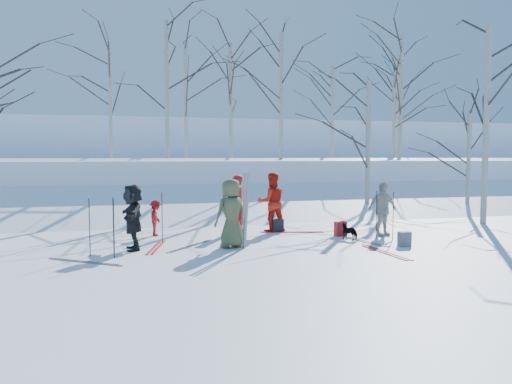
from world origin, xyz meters
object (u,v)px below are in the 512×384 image
object	(u,v)px
backpack_red	(340,229)
dog	(350,231)
skier_red_north	(236,204)
skier_cream_east	(382,209)
backpack_grey	(404,239)
skier_red_seated	(156,218)
skier_redor_behind	(272,202)
backpack_dark	(277,225)
skier_olive_center	(231,213)
skier_grey_west	(133,217)

from	to	relation	value
backpack_red	dog	bearing A→B (deg)	-91.41
skier_red_north	skier_cream_east	size ratio (longest dim) A/B	1.11
backpack_grey	skier_red_north	bearing A→B (deg)	137.75
skier_red_seated	backpack_grey	bearing A→B (deg)	-103.88
skier_red_seated	backpack_red	size ratio (longest dim) A/B	2.47
skier_redor_behind	backpack_dark	world-z (taller)	skier_redor_behind
skier_olive_center	dog	xyz separation A→B (m)	(3.41, 0.35, -0.64)
backpack_dark	backpack_grey	bearing A→B (deg)	-52.39
skier_red_seated	skier_grey_west	size ratio (longest dim) A/B	0.64
dog	backpack_dark	world-z (taller)	dog
skier_red_seated	skier_cream_east	world-z (taller)	skier_cream_east
dog	skier_cream_east	bearing A→B (deg)	165.59
skier_grey_west	backpack_dark	world-z (taller)	skier_grey_west
skier_red_north	dog	size ratio (longest dim) A/B	3.20
skier_cream_east	skier_grey_west	bearing A→B (deg)	177.67
skier_grey_west	dog	size ratio (longest dim) A/B	2.98
dog	backpack_grey	distance (m)	1.58
skier_red_north	dog	world-z (taller)	skier_red_north
skier_olive_center	backpack_red	xyz separation A→B (m)	(3.42, 1.01, -0.66)
skier_cream_east	backpack_red	xyz separation A→B (m)	(-1.17, 0.27, -0.57)
backpack_grey	backpack_red	bearing A→B (deg)	114.86
backpack_dark	skier_red_north	bearing A→B (deg)	171.77
backpack_red	skier_cream_east	bearing A→B (deg)	-13.18
skier_cream_east	backpack_red	size ratio (longest dim) A/B	3.72
skier_redor_behind	skier_cream_east	world-z (taller)	skier_redor_behind
skier_redor_behind	backpack_dark	distance (m)	0.73
dog	skier_redor_behind	bearing A→B (deg)	-82.83
dog	backpack_grey	bearing A→B (deg)	93.03
skier_grey_west	backpack_red	distance (m)	5.90
backpack_grey	skier_grey_west	bearing A→B (deg)	169.55
backpack_grey	backpack_dark	size ratio (longest dim) A/B	0.95
skier_grey_west	skier_redor_behind	bearing A→B (deg)	114.09
skier_cream_east	backpack_grey	bearing A→B (deg)	-105.01
skier_grey_west	backpack_grey	bearing A→B (deg)	77.33
skier_grey_west	backpack_grey	world-z (taller)	skier_grey_west
backpack_red	backpack_grey	size ratio (longest dim) A/B	1.11
skier_red_seated	backpack_red	xyz separation A→B (m)	(5.17, -1.38, -0.31)
skier_red_north	backpack_grey	xyz separation A→B (m)	(3.68, -3.34, -0.68)
dog	backpack_dark	distance (m)	2.42
backpack_red	skier_redor_behind	bearing A→B (deg)	141.47
dog	backpack_dark	xyz separation A→B (m)	(-1.52, 1.88, -0.03)
skier_red_seated	skier_grey_west	xyz separation A→B (m)	(-0.66, -2.08, 0.29)
backpack_red	skier_olive_center	bearing A→B (deg)	-163.52
skier_grey_west	dog	distance (m)	5.84
skier_red_seated	backpack_dark	bearing A→B (deg)	-77.67
skier_olive_center	skier_redor_behind	size ratio (longest dim) A/B	0.97
skier_red_north	backpack_red	distance (m)	3.18
skier_cream_east	skier_olive_center	bearing A→B (deg)	-176.73
skier_red_north	skier_grey_west	xyz separation A→B (m)	(-3.05, -2.10, -0.06)
skier_cream_east	backpack_dark	distance (m)	3.15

